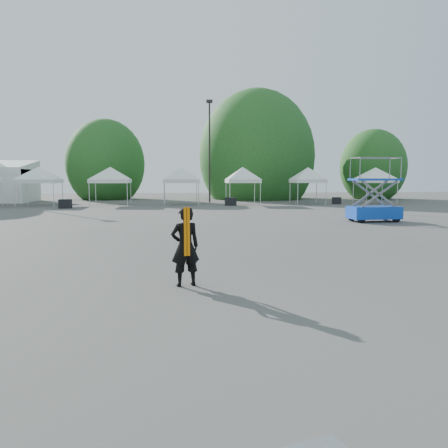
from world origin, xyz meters
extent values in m
plane|color=#474442|center=(0.00, 0.00, 0.00)|extent=(120.00, 120.00, 0.00)
cylinder|color=black|center=(3.00, 32.00, 4.75)|extent=(0.16, 0.16, 9.50)
cube|color=black|center=(3.00, 32.00, 9.65)|extent=(0.60, 0.25, 0.30)
cylinder|color=#382314|center=(-8.00, 40.00, 1.14)|extent=(0.36, 0.36, 2.27)
ellipsoid|color=#20561C|center=(-8.00, 40.00, 3.94)|extent=(4.16, 4.16, 4.78)
cylinder|color=#382314|center=(9.00, 39.00, 1.40)|extent=(0.36, 0.36, 2.80)
ellipsoid|color=#20561C|center=(9.00, 39.00, 4.85)|extent=(5.12, 5.12, 5.89)
cylinder|color=#382314|center=(22.00, 37.00, 1.05)|extent=(0.36, 0.36, 2.10)
ellipsoid|color=#20561C|center=(22.00, 37.00, 3.64)|extent=(3.84, 3.84, 4.42)
cylinder|color=silver|center=(-15.07, 28.73, 1.00)|extent=(0.06, 0.06, 2.00)
cylinder|color=silver|center=(-13.51, 27.20, 1.00)|extent=(0.06, 0.06, 2.00)
cylinder|color=silver|center=(-10.43, 27.20, 1.00)|extent=(0.06, 0.06, 2.00)
cylinder|color=silver|center=(-13.51, 30.29, 1.00)|extent=(0.06, 0.06, 2.00)
cylinder|color=silver|center=(-10.43, 30.29, 1.00)|extent=(0.06, 0.06, 2.00)
cube|color=white|center=(-11.97, 28.74, 2.08)|extent=(3.29, 3.29, 0.30)
pyramid|color=white|center=(-11.97, 28.74, 3.33)|extent=(4.65, 4.65, 1.10)
cylinder|color=silver|center=(-7.54, 27.16, 1.00)|extent=(0.06, 0.06, 2.00)
cylinder|color=silver|center=(-4.40, 27.16, 1.00)|extent=(0.06, 0.06, 2.00)
cylinder|color=silver|center=(-7.54, 30.29, 1.00)|extent=(0.06, 0.06, 2.00)
cylinder|color=silver|center=(-4.40, 30.29, 1.00)|extent=(0.06, 0.06, 2.00)
cube|color=white|center=(-5.97, 28.73, 2.08)|extent=(3.33, 3.33, 0.30)
pyramid|color=white|center=(-5.97, 28.73, 3.33)|extent=(4.71, 4.71, 1.10)
cylinder|color=silver|center=(-1.32, 27.04, 1.00)|extent=(0.06, 0.06, 2.00)
cylinder|color=silver|center=(1.63, 27.04, 1.00)|extent=(0.06, 0.06, 2.00)
cylinder|color=silver|center=(-1.32, 29.98, 1.00)|extent=(0.06, 0.06, 2.00)
cylinder|color=silver|center=(1.63, 29.98, 1.00)|extent=(0.06, 0.06, 2.00)
cube|color=white|center=(0.15, 28.51, 2.08)|extent=(3.15, 3.15, 0.30)
pyramid|color=white|center=(0.15, 28.51, 3.33)|extent=(4.45, 4.45, 1.10)
cylinder|color=silver|center=(4.26, 26.52, 1.00)|extent=(0.06, 0.06, 2.00)
cylinder|color=silver|center=(6.92, 26.52, 1.00)|extent=(0.06, 0.06, 2.00)
cylinder|color=silver|center=(4.26, 29.17, 1.00)|extent=(0.06, 0.06, 2.00)
cylinder|color=silver|center=(6.92, 29.17, 1.00)|extent=(0.06, 0.06, 2.00)
cube|color=white|center=(5.59, 27.84, 2.08)|extent=(2.85, 2.85, 0.30)
pyramid|color=white|center=(5.59, 27.84, 3.33)|extent=(4.04, 4.04, 1.10)
cylinder|color=silver|center=(10.36, 26.95, 1.00)|extent=(0.06, 0.06, 2.00)
cylinder|color=silver|center=(12.94, 26.95, 1.00)|extent=(0.06, 0.06, 2.00)
cylinder|color=silver|center=(10.36, 29.53, 1.00)|extent=(0.06, 0.06, 2.00)
cylinder|color=silver|center=(12.94, 29.53, 1.00)|extent=(0.06, 0.06, 2.00)
cube|color=white|center=(11.65, 28.24, 2.08)|extent=(2.78, 2.78, 0.30)
pyramid|color=white|center=(11.65, 28.24, 3.33)|extent=(3.93, 3.93, 1.10)
cylinder|color=silver|center=(16.46, 26.39, 1.00)|extent=(0.06, 0.06, 2.00)
cylinder|color=silver|center=(19.33, 26.39, 1.00)|extent=(0.06, 0.06, 2.00)
cylinder|color=silver|center=(16.46, 29.27, 1.00)|extent=(0.06, 0.06, 2.00)
cylinder|color=silver|center=(19.33, 29.27, 1.00)|extent=(0.06, 0.06, 2.00)
cube|color=white|center=(17.89, 27.83, 2.08)|extent=(3.08, 3.08, 0.30)
pyramid|color=white|center=(17.89, 27.83, 3.33)|extent=(4.35, 4.35, 1.10)
imported|color=black|center=(-0.37, -1.08, 0.87)|extent=(0.72, 0.56, 1.74)
cube|color=orange|center=(-0.37, -1.26, 1.22)|extent=(0.14, 0.02, 1.04)
cube|color=#0D23B0|center=(10.21, 11.95, 0.50)|extent=(2.73, 1.47, 0.67)
cube|color=#0D23B0|center=(10.21, 11.95, 2.28)|extent=(2.62, 1.41, 0.11)
cylinder|color=black|center=(9.24, 11.34, 0.20)|extent=(0.41, 0.19, 0.40)
cylinder|color=black|center=(11.23, 11.44, 0.20)|extent=(0.41, 0.19, 0.40)
cylinder|color=black|center=(9.18, 12.45, 0.20)|extent=(0.41, 0.19, 0.40)
cylinder|color=black|center=(11.18, 12.55, 0.20)|extent=(0.41, 0.19, 0.40)
cube|color=black|center=(-8.96, 24.86, 0.35)|extent=(0.92, 0.72, 0.71)
cube|color=black|center=(4.37, 26.76, 0.34)|extent=(1.08, 0.97, 0.69)
cube|color=black|center=(14.29, 27.87, 0.31)|extent=(0.93, 0.82, 0.61)
camera|label=1|loc=(-0.63, -10.47, 2.34)|focal=35.00mm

